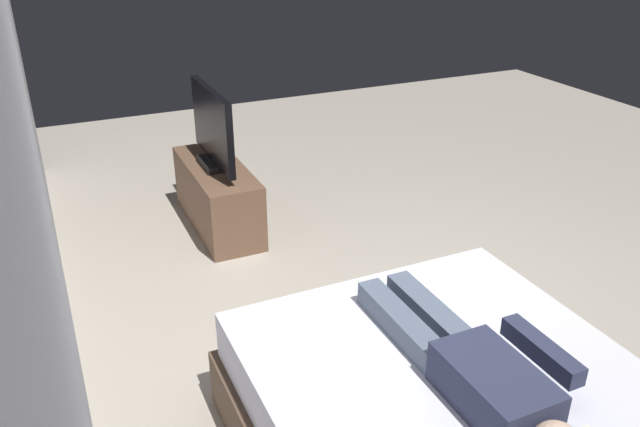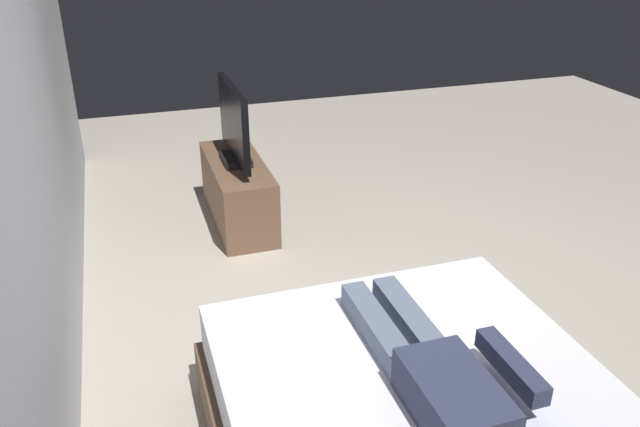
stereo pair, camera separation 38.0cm
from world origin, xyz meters
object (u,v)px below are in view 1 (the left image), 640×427
at_px(person, 475,367).
at_px(remote, 527,335).
at_px(tv, 213,130).
at_px(tv_stand, 218,196).

xyz_separation_m(person, remote, (0.15, -0.40, -0.07)).
bearing_deg(person, remote, -69.53).
bearing_deg(person, tv, 4.92).
distance_m(remote, tv, 2.76).
distance_m(remote, tv_stand, 2.76).
relative_size(person, tv_stand, 1.15).
xyz_separation_m(person, tv_stand, (2.82, 0.24, -0.37)).
relative_size(remote, tv_stand, 0.14).
height_order(person, tv, tv).
bearing_deg(tv, remote, -166.36).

